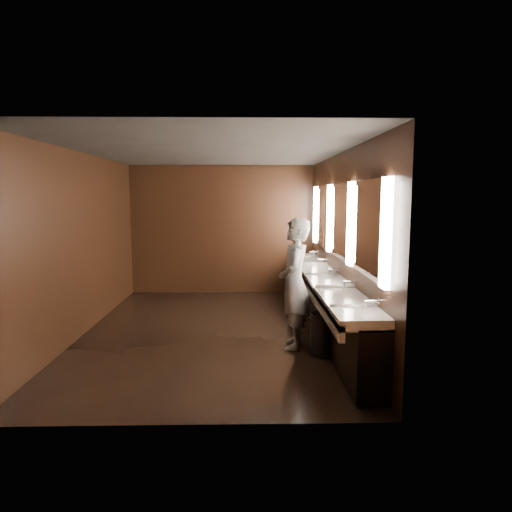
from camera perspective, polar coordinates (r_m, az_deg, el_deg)
The scene contains 10 objects.
floor at distance 7.38m, azimuth -5.39°, elevation -9.33°, with size 6.00×6.00×0.00m, color black.
ceiling at distance 7.09m, azimuth -5.67°, elevation 12.87°, with size 4.00×6.00×0.02m, color #2D2D2B.
wall_back at distance 10.08m, azimuth -4.26°, elevation 3.31°, with size 4.00×0.02×2.80m, color black.
wall_front at distance 4.14m, azimuth -8.62°, elevation -2.72°, with size 4.00×0.02×2.80m, color black.
wall_left at distance 7.52m, azimuth -20.91°, elevation 1.43°, with size 0.02×6.00×2.80m, color black.
wall_right at distance 7.23m, azimuth 10.49°, elevation 1.57°, with size 0.02×6.00×2.80m, color black.
sink_counter at distance 7.34m, azimuth 8.73°, elevation -5.47°, with size 0.55×5.40×1.01m.
mirror_band at distance 7.20m, azimuth 10.40°, elevation 4.34°, with size 0.06×5.03×1.15m.
person at distance 6.41m, azimuth 4.84°, elevation -3.45°, with size 0.67×0.44×1.83m, color #8AA7CE.
trash_bin at distance 6.28m, azimuth 8.49°, elevation -9.65°, with size 0.37×0.37×0.57m, color black.
Camera 1 is at (0.53, -7.04, 2.13)m, focal length 32.00 mm.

